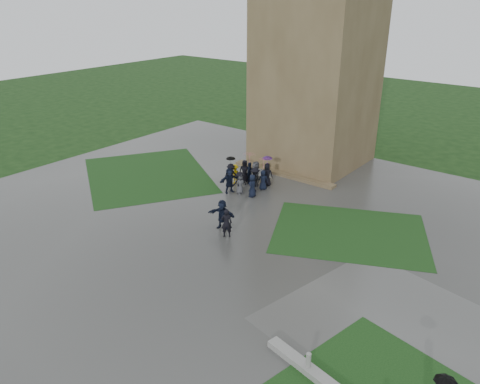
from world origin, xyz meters
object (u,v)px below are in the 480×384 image
Objects in this scene: tower at (318,53)px; pedestrian_mid at (222,214)px; pedestrian_near at (226,223)px; bench at (262,175)px.

tower is 16.52m from pedestrian_mid.
tower is at bearing -119.70° from pedestrian_near.
pedestrian_near is at bearing -78.92° from tower.
pedestrian_near is at bearing -66.12° from bench.
bench is 8.38m from pedestrian_mid.
pedestrian_mid is 1.09m from pedestrian_near.
tower reaches higher than bench.
pedestrian_near is (0.87, -0.65, -0.05)m from pedestrian_mid.
pedestrian_mid reaches higher than bench.
pedestrian_near reaches higher than bench.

